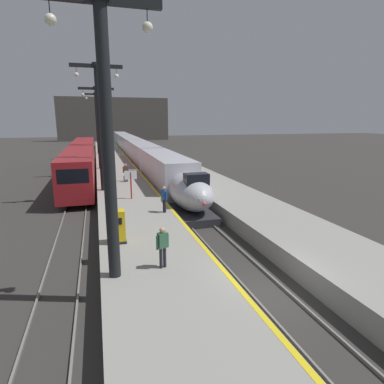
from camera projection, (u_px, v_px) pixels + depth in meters
name	position (u px, v px, depth m)	size (l,w,h in m)	color
ground_plane	(270.00, 295.00, 12.87)	(260.00, 260.00, 0.00)	#33302D
platform_left	(120.00, 180.00, 34.78)	(4.80, 110.00, 1.05)	gray
platform_right	(192.00, 176.00, 37.02)	(4.80, 110.00, 1.05)	gray
platform_left_safety_stripe	(141.00, 174.00, 35.30)	(0.20, 107.80, 0.01)	yellow
rail_main_left	(147.00, 178.00, 38.37)	(0.08, 110.00, 0.12)	slate
rail_main_right	(159.00, 177.00, 38.79)	(0.08, 110.00, 0.12)	slate
rail_secondary_left	(75.00, 182.00, 36.13)	(0.08, 110.00, 0.12)	slate
rail_secondary_right	(89.00, 181.00, 36.55)	(0.08, 110.00, 0.12)	slate
highspeed_train_main	(135.00, 149.00, 54.45)	(2.92, 74.91, 3.60)	silver
regional_train_adjacent	(82.00, 158.00, 40.87)	(2.85, 36.60, 3.80)	maroon
station_column_near	(106.00, 119.00, 10.98)	(4.00, 0.68, 9.76)	black
station_column_mid	(99.00, 117.00, 25.82)	(4.00, 0.68, 10.12)	black
station_column_far	(98.00, 120.00, 38.02)	(4.00, 0.68, 9.56)	black
station_column_distant	(97.00, 118.00, 55.51)	(4.00, 0.68, 10.28)	black
passenger_near_edge	(126.00, 171.00, 30.87)	(0.56, 0.30, 1.69)	#23232D
passenger_mid_platform	(164.00, 197.00, 20.44)	(0.33, 0.54, 1.69)	#23232D
passenger_far_waiting	(163.00, 244.00, 12.72)	(0.54, 0.33, 1.69)	#23232D
rolling_suitcase	(126.00, 179.00, 30.66)	(0.40, 0.22, 0.98)	#4C4C51
ticket_machine_yellow	(118.00, 228.00, 15.39)	(0.76, 0.62, 1.60)	yellow
departure_info_board	(131.00, 179.00, 23.86)	(0.90, 0.10, 2.12)	maroon
terminus_back_wall	(114.00, 119.00, 106.75)	(36.00, 2.00, 14.00)	#4C4742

